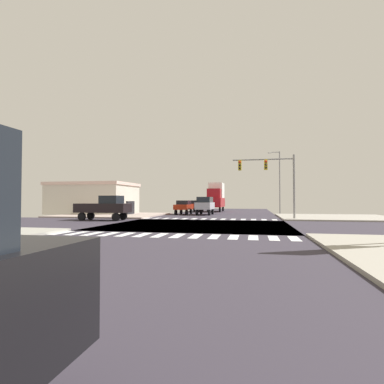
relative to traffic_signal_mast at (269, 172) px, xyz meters
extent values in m
cube|color=#332E39|center=(-5.82, -7.72, -4.73)|extent=(14.00, 90.00, 0.05)
cube|color=#332E39|center=(-5.82, -7.72, -4.73)|extent=(90.00, 12.00, 0.05)
cube|color=#A09B91|center=(7.18, 4.28, -4.64)|extent=(12.00, 12.00, 0.14)
cube|color=#A8958C|center=(-18.82, 4.28, -4.64)|extent=(12.00, 12.00, 0.14)
cube|color=white|center=(-12.57, -15.02, -4.71)|extent=(0.50, 2.00, 0.01)
cube|color=white|center=(-11.57, -15.02, -4.71)|extent=(0.50, 2.00, 0.01)
cube|color=white|center=(-10.57, -15.02, -4.71)|extent=(0.50, 2.00, 0.01)
cube|color=white|center=(-9.57, -15.02, -4.71)|extent=(0.50, 2.00, 0.01)
cube|color=white|center=(-8.57, -15.02, -4.71)|extent=(0.50, 2.00, 0.01)
cube|color=white|center=(-7.57, -15.02, -4.71)|extent=(0.50, 2.00, 0.01)
cube|color=white|center=(-6.57, -15.02, -4.71)|extent=(0.50, 2.00, 0.01)
cube|color=white|center=(-5.57, -15.02, -4.71)|extent=(0.50, 2.00, 0.01)
cube|color=white|center=(-4.57, -15.02, -4.71)|extent=(0.50, 2.00, 0.01)
cube|color=white|center=(-3.57, -15.02, -4.71)|extent=(0.50, 2.00, 0.01)
cube|color=white|center=(-2.57, -15.02, -4.71)|extent=(0.50, 2.00, 0.01)
cube|color=white|center=(-1.57, -15.02, -4.71)|extent=(0.50, 2.00, 0.01)
cube|color=white|center=(-0.57, -15.02, -4.71)|extent=(0.50, 2.00, 0.01)
cube|color=white|center=(0.43, -15.02, -4.71)|extent=(0.50, 2.00, 0.01)
cube|color=white|center=(-12.57, -0.42, -4.71)|extent=(0.50, 2.00, 0.01)
cube|color=white|center=(-11.57, -0.42, -4.71)|extent=(0.50, 2.00, 0.01)
cube|color=white|center=(-10.57, -0.42, -4.71)|extent=(0.50, 2.00, 0.01)
cube|color=white|center=(-9.57, -0.42, -4.71)|extent=(0.50, 2.00, 0.01)
cube|color=white|center=(-8.57, -0.42, -4.71)|extent=(0.50, 2.00, 0.01)
cube|color=white|center=(-7.57, -0.42, -4.71)|extent=(0.50, 2.00, 0.01)
cube|color=white|center=(-6.57, -0.42, -4.71)|extent=(0.50, 2.00, 0.01)
cube|color=white|center=(-5.57, -0.42, -4.71)|extent=(0.50, 2.00, 0.01)
cube|color=white|center=(-4.57, -0.42, -4.71)|extent=(0.50, 2.00, 0.01)
cube|color=white|center=(-3.57, -0.42, -4.71)|extent=(0.50, 2.00, 0.01)
cube|color=white|center=(-2.57, -0.42, -4.71)|extent=(0.50, 2.00, 0.01)
cube|color=white|center=(-1.57, -0.42, -4.71)|extent=(0.50, 2.00, 0.01)
cube|color=white|center=(-0.57, -0.42, -4.71)|extent=(0.50, 2.00, 0.01)
cube|color=white|center=(0.43, -0.42, -4.71)|extent=(0.50, 2.00, 0.01)
cylinder|color=gray|center=(2.33, 0.02, -1.51)|extent=(0.20, 0.20, 6.40)
cylinder|color=gray|center=(-0.65, 0.02, 1.29)|extent=(5.96, 0.14, 0.14)
cube|color=yellow|center=(-0.35, 0.02, 0.74)|extent=(0.32, 0.40, 1.00)
sphere|color=red|center=(-0.35, -0.22, 1.05)|extent=(0.22, 0.22, 0.22)
sphere|color=black|center=(-0.35, -0.22, 0.74)|extent=(0.22, 0.22, 0.22)
sphere|color=black|center=(-0.35, -0.22, 0.43)|extent=(0.22, 0.22, 0.22)
cube|color=yellow|center=(-2.91, 0.02, 0.74)|extent=(0.32, 0.40, 1.00)
sphere|color=red|center=(-2.91, -0.22, 1.05)|extent=(0.22, 0.22, 0.22)
sphere|color=black|center=(-2.91, -0.22, 0.74)|extent=(0.22, 0.22, 0.22)
sphere|color=black|center=(-2.91, -0.22, 0.43)|extent=(0.22, 0.22, 0.22)
cylinder|color=gray|center=(2.13, 14.10, -0.23)|extent=(0.16, 0.16, 8.97)
cylinder|color=gray|center=(1.43, 14.10, 4.16)|extent=(1.40, 0.10, 0.10)
ellipsoid|color=silver|center=(0.73, 14.10, 4.11)|extent=(0.60, 0.32, 0.20)
cube|color=beige|center=(-23.82, 8.21, -2.73)|extent=(10.57, 7.84, 3.96)
cube|color=beige|center=(-23.82, 8.21, -0.55)|extent=(10.87, 8.14, 0.40)
cube|color=black|center=(-17.03, 5.29, -3.81)|extent=(0.24, 2.20, 1.80)
cylinder|color=black|center=(-10.10, 16.77, -4.37)|extent=(0.26, 0.68, 0.68)
cylinder|color=black|center=(-11.54, 16.77, -4.37)|extent=(0.26, 0.68, 0.68)
cylinder|color=black|center=(-10.10, 19.69, -4.37)|extent=(0.26, 0.68, 0.68)
cylinder|color=black|center=(-11.54, 19.69, -4.37)|extent=(0.26, 0.68, 0.68)
cube|color=maroon|center=(-10.82, 18.23, -3.70)|extent=(1.80, 4.30, 0.66)
cube|color=black|center=(-10.82, 18.23, -3.10)|extent=(1.55, 2.24, 0.54)
cylinder|color=black|center=(-10.04, 30.35, -4.34)|extent=(0.26, 0.74, 0.74)
cylinder|color=black|center=(-11.60, 30.35, -4.34)|extent=(0.26, 0.74, 0.74)
cylinder|color=black|center=(-10.04, 33.48, -4.34)|extent=(0.26, 0.74, 0.74)
cylinder|color=black|center=(-11.60, 33.48, -4.34)|extent=(0.26, 0.74, 0.74)
cube|color=#54555D|center=(-10.82, 31.91, -3.53)|extent=(1.96, 4.60, 0.88)
cube|color=black|center=(-10.82, 31.91, -2.73)|extent=(1.69, 3.22, 0.72)
cylinder|color=black|center=(-10.10, 7.29, -4.37)|extent=(0.26, 0.68, 0.68)
cylinder|color=black|center=(-11.54, 7.29, -4.37)|extent=(0.26, 0.68, 0.68)
cylinder|color=black|center=(-10.10, 10.21, -4.37)|extent=(0.26, 0.68, 0.68)
cylinder|color=black|center=(-11.54, 10.21, -4.37)|extent=(0.26, 0.68, 0.68)
cube|color=#A32610|center=(-10.82, 8.75, -3.70)|extent=(1.80, 4.30, 0.66)
cube|color=black|center=(-10.82, 8.75, -3.10)|extent=(1.55, 2.24, 0.54)
cylinder|color=black|center=(-6.86, 17.12, -4.31)|extent=(0.26, 0.80, 0.80)
cylinder|color=black|center=(-8.78, 17.12, -4.31)|extent=(0.26, 0.80, 0.80)
cylinder|color=black|center=(-6.86, 22.02, -4.31)|extent=(0.26, 0.80, 0.80)
cylinder|color=black|center=(-8.78, 22.02, -4.31)|extent=(0.26, 0.80, 0.80)
cube|color=#A4141D|center=(-7.82, 19.57, -3.17)|extent=(2.40, 7.20, 1.49)
cube|color=white|center=(-7.82, 20.65, -1.14)|extent=(2.30, 4.18, 2.56)
cube|color=#A4141D|center=(-7.82, 17.41, -1.68)|extent=(2.11, 2.02, 1.49)
cylinder|color=black|center=(-7.04, 6.64, -4.34)|extent=(0.26, 0.74, 0.74)
cylinder|color=black|center=(-8.60, 6.64, -4.34)|extent=(0.26, 0.74, 0.74)
cylinder|color=black|center=(-7.04, 9.76, -4.34)|extent=(0.26, 0.74, 0.74)
cylinder|color=black|center=(-8.60, 9.76, -4.34)|extent=(0.26, 0.74, 0.74)
cube|color=#ABACBD|center=(-7.82, 8.20, -3.53)|extent=(1.96, 4.60, 0.88)
cube|color=black|center=(-7.82, 8.20, -2.73)|extent=(1.69, 3.22, 0.72)
cylinder|color=black|center=(-14.01, -3.42, -4.34)|extent=(0.74, 0.26, 0.74)
cylinder|color=black|center=(-14.01, -5.02, -4.34)|extent=(0.74, 0.26, 0.74)
cylinder|color=black|center=(-17.47, -3.42, -4.34)|extent=(0.74, 0.26, 0.74)
cylinder|color=black|center=(-17.47, -5.02, -4.34)|extent=(0.74, 0.26, 0.74)
cube|color=black|center=(-15.74, -4.22, -3.54)|extent=(5.10, 2.00, 0.86)
cube|color=black|center=(-14.85, -4.22, -2.74)|extent=(1.79, 1.76, 0.75)
camera|label=1|loc=(-1.52, -30.72, -2.80)|focal=28.10mm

